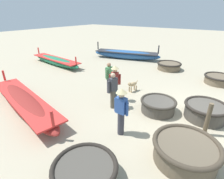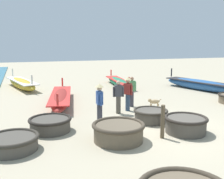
# 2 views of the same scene
# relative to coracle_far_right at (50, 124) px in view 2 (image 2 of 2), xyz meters

# --- Properties ---
(ground_plane) EXTENTS (80.00, 80.00, 0.00)m
(ground_plane) POSITION_rel_coracle_far_right_xyz_m (4.36, -1.51, -0.29)
(ground_plane) COLOR tan
(coracle_far_right) EXTENTS (1.61, 1.61, 0.53)m
(coracle_far_right) POSITION_rel_coracle_far_right_xyz_m (0.00, 0.00, 0.00)
(coracle_far_right) COLOR #4C473F
(coracle_far_right) RESTS_ON ground
(coracle_beside_post) EXTENTS (1.59, 1.59, 0.62)m
(coracle_beside_post) POSITION_rel_coracle_far_right_xyz_m (4.70, -1.84, 0.05)
(coracle_beside_post) COLOR #4C473F
(coracle_beside_post) RESTS_ON ground
(coracle_nearest) EXTENTS (1.65, 1.65, 0.47)m
(coracle_nearest) POSITION_rel_coracle_far_right_xyz_m (-1.31, -1.42, -0.03)
(coracle_nearest) COLOR #4C473F
(coracle_nearest) RESTS_ON ground
(coracle_far_left) EXTENTS (1.45, 1.45, 0.54)m
(coracle_far_left) POSITION_rel_coracle_far_right_xyz_m (4.13, -0.18, 0.00)
(coracle_far_left) COLOR #4C473F
(coracle_far_left) RESTS_ON ground
(coracle_weathered) EXTENTS (1.81, 1.81, 0.63)m
(coracle_weathered) POSITION_rel_coracle_far_right_xyz_m (2.06, -1.78, 0.05)
(coracle_weathered) COLOR brown
(coracle_weathered) RESTS_ON ground
(long_boat_white_hull) EXTENTS (2.63, 5.98, 1.32)m
(long_boat_white_hull) POSITION_rel_coracle_far_right_xyz_m (11.05, 5.52, 0.09)
(long_boat_white_hull) COLOR #285693
(long_boat_white_hull) RESTS_ON ground
(long_boat_ochre_hull) EXTENTS (2.14, 5.99, 1.07)m
(long_boat_ochre_hull) POSITION_rel_coracle_far_right_xyz_m (1.07, 4.51, 0.02)
(long_boat_ochre_hull) COLOR maroon
(long_boat_ochre_hull) RESTS_ON ground
(long_boat_green_hull) EXTENTS (1.43, 5.57, 1.01)m
(long_boat_green_hull) POSITION_rel_coracle_far_right_xyz_m (6.25, 9.03, 0.01)
(long_boat_green_hull) COLOR #237551
(long_boat_green_hull) RESTS_ON ground
(long_boat_red_hull) EXTENTS (2.35, 5.76, 1.25)m
(long_boat_red_hull) POSITION_rel_coracle_far_right_xyz_m (-0.87, 10.44, 0.07)
(long_boat_red_hull) COLOR gold
(long_boat_red_hull) RESTS_ON ground
(fisherman_standing_right) EXTENTS (0.38, 0.45, 1.67)m
(fisherman_standing_right) POSITION_rel_coracle_far_right_xyz_m (3.94, 1.85, 0.67)
(fisherman_standing_right) COLOR #2D425B
(fisherman_standing_right) RESTS_ON ground
(fisherman_standing_left) EXTENTS (0.36, 0.53, 1.67)m
(fisherman_standing_left) POSITION_rel_coracle_far_right_xyz_m (2.03, 0.29, 0.67)
(fisherman_standing_left) COLOR #383842
(fisherman_standing_left) RESTS_ON ground
(fisherman_hauling) EXTENTS (0.52, 0.28, 1.57)m
(fisherman_hauling) POSITION_rel_coracle_far_right_xyz_m (3.33, 1.53, 0.55)
(fisherman_hauling) COLOR #4C473D
(fisherman_hauling) RESTS_ON ground
(fisherman_with_hat) EXTENTS (0.53, 0.26, 1.57)m
(fisherman_with_hat) POSITION_rel_coracle_far_right_xyz_m (4.46, 2.56, 0.55)
(fisherman_with_hat) COLOR #383842
(fisherman_with_hat) RESTS_ON ground
(dog) EXTENTS (0.67, 0.34, 0.55)m
(dog) POSITION_rel_coracle_far_right_xyz_m (5.29, 1.68, 0.08)
(dog) COLOR tan
(dog) RESTS_ON ground
(mooring_post_inland) EXTENTS (0.14, 0.14, 1.19)m
(mooring_post_inland) POSITION_rel_coracle_far_right_xyz_m (3.61, -2.04, 0.31)
(mooring_post_inland) COLOR brown
(mooring_post_inland) RESTS_ON ground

